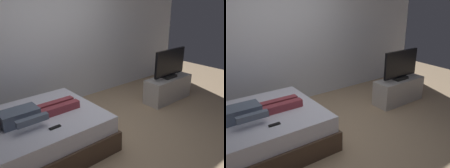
{
  "view_description": "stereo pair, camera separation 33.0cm",
  "coord_description": "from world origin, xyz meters",
  "views": [
    {
      "loc": [
        -2.06,
        -2.41,
        2.09
      ],
      "look_at": [
        0.43,
        0.48,
        0.69
      ],
      "focal_mm": 38.62,
      "sensor_mm": 36.0,
      "label": 1
    },
    {
      "loc": [
        -1.8,
        -2.61,
        2.09
      ],
      "look_at": [
        0.43,
        0.48,
        0.69
      ],
      "focal_mm": 38.62,
      "sensor_mm": 36.0,
      "label": 2
    }
  ],
  "objects": [
    {
      "name": "bed",
      "position": [
        -1.07,
        0.48,
        0.26
      ],
      "size": [
        2.04,
        1.53,
        0.54
      ],
      "color": "brown",
      "rests_on": "ground"
    },
    {
      "name": "remote",
      "position": [
        -0.89,
        0.05,
        0.55
      ],
      "size": [
        0.15,
        0.04,
        0.02
      ],
      "primitive_type": "cube",
      "color": "black",
      "rests_on": "bed"
    },
    {
      "name": "tv",
      "position": [
        1.92,
        0.41,
        0.78
      ],
      "size": [
        0.88,
        0.2,
        0.59
      ],
      "color": "black",
      "rests_on": "tv_stand"
    },
    {
      "name": "ground_plane",
      "position": [
        0.0,
        0.0,
        0.0
      ],
      "size": [
        10.0,
        10.0,
        0.0
      ],
      "primitive_type": "plane",
      "color": "tan"
    },
    {
      "name": "tv_stand",
      "position": [
        1.92,
        0.41,
        0.25
      ],
      "size": [
        1.1,
        0.4,
        0.5
      ],
      "primitive_type": "cube",
      "color": "#B7B2AD",
      "rests_on": "ground"
    },
    {
      "name": "back_wall",
      "position": [
        0.4,
        1.77,
        1.4
      ],
      "size": [
        6.4,
        0.1,
        2.8
      ],
      "primitive_type": "cube",
      "color": "silver",
      "rests_on": "ground"
    },
    {
      "name": "person",
      "position": [
        -1.04,
        0.45,
        0.62
      ],
      "size": [
        1.26,
        0.46,
        0.18
      ],
      "color": "slate",
      "rests_on": "bed"
    }
  ]
}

